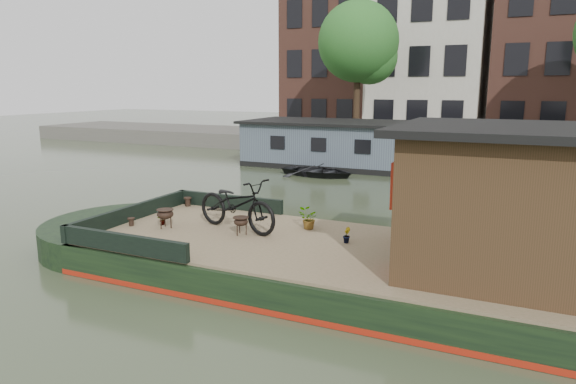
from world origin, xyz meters
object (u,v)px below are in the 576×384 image
at_px(cabin, 520,200).
at_px(brazier_front, 241,226).
at_px(potted_plant_a, 162,217).
at_px(brazier_rear, 165,219).
at_px(bicycle, 237,204).
at_px(dinghy, 318,168).

xyz_separation_m(cabin, brazier_front, (-5.22, -0.00, -1.04)).
xyz_separation_m(potted_plant_a, brazier_front, (1.99, 0.06, 0.00)).
relative_size(brazier_front, brazier_rear, 0.91).
bearing_deg(cabin, potted_plant_a, -179.51).
bearing_deg(bicycle, cabin, -79.13).
relative_size(cabin, dinghy, 1.28).
height_order(cabin, brazier_front, cabin).
xyz_separation_m(brazier_front, brazier_rear, (-1.76, -0.23, 0.02)).
bearing_deg(cabin, brazier_front, -179.98).
height_order(potted_plant_a, dinghy, potted_plant_a).
relative_size(cabin, potted_plant_a, 10.64).
bearing_deg(bicycle, potted_plant_a, 115.42).
bearing_deg(brazier_front, dinghy, 103.24).
distance_m(bicycle, brazier_front, 0.55).
xyz_separation_m(brazier_front, dinghy, (-2.58, 10.96, -0.52)).
bearing_deg(brazier_rear, bicycle, 19.22).
bearing_deg(dinghy, brazier_front, -158.55).
bearing_deg(cabin, bicycle, 176.97).
height_order(cabin, bicycle, cabin).
relative_size(potted_plant_a, brazier_rear, 0.90).
bearing_deg(potted_plant_a, bicycle, 11.53).
xyz_separation_m(cabin, bicycle, (-5.49, 0.29, -0.66)).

